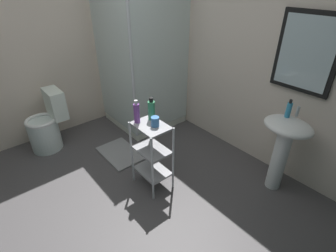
{
  "coord_description": "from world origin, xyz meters",
  "views": [
    {
      "loc": [
        1.65,
        -0.67,
        1.98
      ],
      "look_at": [
        0.15,
        0.58,
        0.82
      ],
      "focal_mm": 27.43,
      "sensor_mm": 36.0,
      "label": 1
    }
  ],
  "objects_px": {
    "toilet": "(47,126)",
    "storage_cart": "(152,151)",
    "shower_stall": "(142,96)",
    "conditioner_bottle_purple": "(137,113)",
    "body_wash_bottle_green": "(151,110)",
    "bath_mat": "(120,153)",
    "rinse_cup": "(155,122)",
    "pedestal_sink": "(284,141)",
    "hand_soap_bottle": "(289,110)"
  },
  "relations": [
    {
      "from": "storage_cart",
      "to": "body_wash_bottle_green",
      "type": "bearing_deg",
      "value": 138.66
    },
    {
      "from": "storage_cart",
      "to": "bath_mat",
      "type": "distance_m",
      "value": 0.82
    },
    {
      "from": "shower_stall",
      "to": "toilet",
      "type": "xyz_separation_m",
      "value": [
        -0.28,
        -1.28,
        -0.15
      ]
    },
    {
      "from": "rinse_cup",
      "to": "conditioner_bottle_purple",
      "type": "bearing_deg",
      "value": -151.62
    },
    {
      "from": "body_wash_bottle_green",
      "to": "shower_stall",
      "type": "bearing_deg",
      "value": 150.23
    },
    {
      "from": "toilet",
      "to": "storage_cart",
      "type": "relative_size",
      "value": 1.03
    },
    {
      "from": "storage_cart",
      "to": "toilet",
      "type": "bearing_deg",
      "value": -156.91
    },
    {
      "from": "shower_stall",
      "to": "rinse_cup",
      "type": "xyz_separation_m",
      "value": [
        1.18,
        -0.66,
        0.32
      ]
    },
    {
      "from": "pedestal_sink",
      "to": "conditioner_bottle_purple",
      "type": "bearing_deg",
      "value": -133.3
    },
    {
      "from": "pedestal_sink",
      "to": "hand_soap_bottle",
      "type": "distance_m",
      "value": 0.32
    },
    {
      "from": "body_wash_bottle_green",
      "to": "rinse_cup",
      "type": "bearing_deg",
      "value": -23.15
    },
    {
      "from": "pedestal_sink",
      "to": "rinse_cup",
      "type": "distance_m",
      "value": 1.27
    },
    {
      "from": "rinse_cup",
      "to": "storage_cart",
      "type": "bearing_deg",
      "value": -149.5
    },
    {
      "from": "pedestal_sink",
      "to": "bath_mat",
      "type": "height_order",
      "value": "pedestal_sink"
    },
    {
      "from": "storage_cart",
      "to": "bath_mat",
      "type": "relative_size",
      "value": 1.23
    },
    {
      "from": "hand_soap_bottle",
      "to": "bath_mat",
      "type": "height_order",
      "value": "hand_soap_bottle"
    },
    {
      "from": "storage_cart",
      "to": "conditioner_bottle_purple",
      "type": "distance_m",
      "value": 0.43
    },
    {
      "from": "hand_soap_bottle",
      "to": "body_wash_bottle_green",
      "type": "bearing_deg",
      "value": -133.46
    },
    {
      "from": "pedestal_sink",
      "to": "toilet",
      "type": "xyz_separation_m",
      "value": [
        -2.27,
        -1.58,
        -0.26
      ]
    },
    {
      "from": "rinse_cup",
      "to": "hand_soap_bottle",
      "type": "bearing_deg",
      "value": 52.44
    },
    {
      "from": "toilet",
      "to": "rinse_cup",
      "type": "bearing_deg",
      "value": 23.3
    },
    {
      "from": "bath_mat",
      "to": "shower_stall",
      "type": "bearing_deg",
      "value": 123.36
    },
    {
      "from": "conditioner_bottle_purple",
      "to": "shower_stall",
      "type": "bearing_deg",
      "value": 143.59
    },
    {
      "from": "bath_mat",
      "to": "hand_soap_bottle",
      "type": "bearing_deg",
      "value": 34.09
    },
    {
      "from": "pedestal_sink",
      "to": "bath_mat",
      "type": "distance_m",
      "value": 1.91
    },
    {
      "from": "body_wash_bottle_green",
      "to": "bath_mat",
      "type": "relative_size",
      "value": 0.39
    },
    {
      "from": "toilet",
      "to": "storage_cart",
      "type": "xyz_separation_m",
      "value": [
        1.42,
        0.6,
        0.12
      ]
    },
    {
      "from": "hand_soap_bottle",
      "to": "rinse_cup",
      "type": "relative_size",
      "value": 1.89
    },
    {
      "from": "pedestal_sink",
      "to": "conditioner_bottle_purple",
      "type": "xyz_separation_m",
      "value": [
        -0.98,
        -1.04,
        0.26
      ]
    },
    {
      "from": "shower_stall",
      "to": "rinse_cup",
      "type": "relative_size",
      "value": 21.33
    },
    {
      "from": "pedestal_sink",
      "to": "body_wash_bottle_green",
      "type": "xyz_separation_m",
      "value": [
        -0.94,
        -0.9,
        0.26
      ]
    },
    {
      "from": "hand_soap_bottle",
      "to": "toilet",
      "type": "bearing_deg",
      "value": -143.9
    },
    {
      "from": "shower_stall",
      "to": "conditioner_bottle_purple",
      "type": "height_order",
      "value": "shower_stall"
    },
    {
      "from": "shower_stall",
      "to": "body_wash_bottle_green",
      "type": "xyz_separation_m",
      "value": [
        1.05,
        -0.6,
        0.38
      ]
    },
    {
      "from": "toilet",
      "to": "conditioner_bottle_purple",
      "type": "bearing_deg",
      "value": 22.61
    },
    {
      "from": "storage_cart",
      "to": "body_wash_bottle_green",
      "type": "xyz_separation_m",
      "value": [
        -0.09,
        0.08,
        0.41
      ]
    },
    {
      "from": "shower_stall",
      "to": "hand_soap_bottle",
      "type": "relative_size",
      "value": 11.26
    },
    {
      "from": "shower_stall",
      "to": "conditioner_bottle_purple",
      "type": "bearing_deg",
      "value": -36.41
    },
    {
      "from": "toilet",
      "to": "body_wash_bottle_green",
      "type": "height_order",
      "value": "body_wash_bottle_green"
    },
    {
      "from": "bath_mat",
      "to": "toilet",
      "type": "bearing_deg",
      "value": -140.06
    },
    {
      "from": "body_wash_bottle_green",
      "to": "conditioner_bottle_purple",
      "type": "xyz_separation_m",
      "value": [
        -0.04,
        -0.14,
        0.0
      ]
    },
    {
      "from": "body_wash_bottle_green",
      "to": "rinse_cup",
      "type": "height_order",
      "value": "body_wash_bottle_green"
    },
    {
      "from": "body_wash_bottle_green",
      "to": "rinse_cup",
      "type": "xyz_separation_m",
      "value": [
        0.13,
        -0.05,
        -0.05
      ]
    },
    {
      "from": "conditioner_bottle_purple",
      "to": "hand_soap_bottle",
      "type": "bearing_deg",
      "value": 49.32
    },
    {
      "from": "storage_cart",
      "to": "hand_soap_bottle",
      "type": "xyz_separation_m",
      "value": [
        0.8,
        1.01,
        0.45
      ]
    },
    {
      "from": "toilet",
      "to": "hand_soap_bottle",
      "type": "relative_size",
      "value": 4.28
    },
    {
      "from": "storage_cart",
      "to": "conditioner_bottle_purple",
      "type": "bearing_deg",
      "value": -152.27
    },
    {
      "from": "pedestal_sink",
      "to": "hand_soap_bottle",
      "type": "xyz_separation_m",
      "value": [
        -0.05,
        0.04,
        0.31
      ]
    },
    {
      "from": "toilet",
      "to": "rinse_cup",
      "type": "relative_size",
      "value": 8.11
    },
    {
      "from": "shower_stall",
      "to": "storage_cart",
      "type": "relative_size",
      "value": 2.7
    }
  ]
}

